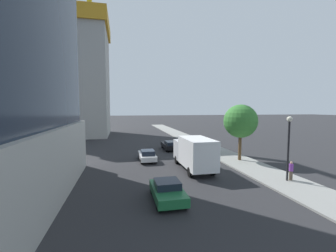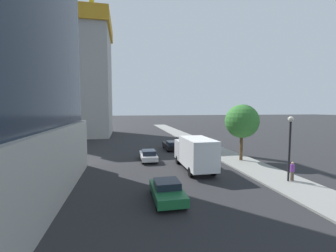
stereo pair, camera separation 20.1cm
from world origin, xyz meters
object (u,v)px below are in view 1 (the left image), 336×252
object	(u,v)px
box_truck	(194,152)
car_white	(147,155)
car_black	(170,145)
street_lamp	(289,138)
street_tree	(241,121)
construction_building	(72,71)
car_green	(167,191)
pedestrian_purple_shirt	(291,171)

from	to	relation	value
box_truck	car_white	bearing A→B (deg)	130.68
car_black	street_lamp	bearing A→B (deg)	-68.46
street_tree	box_truck	xyz separation A→B (m)	(-6.48, -2.46, -2.87)
construction_building	street_lamp	xyz separation A→B (m)	(24.06, -38.07, -10.86)
car_green	box_truck	world-z (taller)	box_truck
construction_building	car_black	size ratio (longest dim) A/B	7.62
construction_building	car_white	size ratio (longest dim) A/B	8.32
car_green	street_tree	bearing A→B (deg)	40.47
street_lamp	construction_building	bearing A→B (deg)	122.30
street_lamp	box_truck	distance (m)	8.46
car_white	box_truck	size ratio (longest dim) A/B	0.62
car_black	box_truck	distance (m)	11.15
box_truck	pedestrian_purple_shirt	bearing A→B (deg)	-37.07
street_lamp	car_white	distance (m)	14.89
box_truck	street_tree	bearing A→B (deg)	20.75
construction_building	pedestrian_purple_shirt	size ratio (longest dim) A/B	22.77
car_black	street_tree	bearing A→B (deg)	-53.11
car_white	car_green	size ratio (longest dim) A/B	1.09
street_tree	car_white	distance (m)	11.63
pedestrian_purple_shirt	car_green	bearing A→B (deg)	-172.31
construction_building	pedestrian_purple_shirt	bearing A→B (deg)	-57.26
street_lamp	box_truck	bearing A→B (deg)	141.13
street_lamp	box_truck	size ratio (longest dim) A/B	0.76
construction_building	pedestrian_purple_shirt	world-z (taller)	construction_building
street_tree	car_black	xyz separation A→B (m)	(-6.48, 8.64, -4.00)
street_tree	car_green	distance (m)	14.56
box_truck	pedestrian_purple_shirt	size ratio (longest dim) A/B	4.43
construction_building	car_black	xyz separation A→B (m)	(17.64, -21.79, -13.87)
street_tree	car_green	bearing A→B (deg)	-139.53
street_tree	pedestrian_purple_shirt	xyz separation A→B (m)	(0.33, -7.60, -3.75)
street_tree	car_white	world-z (taller)	street_tree
construction_building	street_lamp	world-z (taller)	construction_building
car_black	box_truck	xyz separation A→B (m)	(0.00, -11.09, 1.12)
street_tree	pedestrian_purple_shirt	size ratio (longest dim) A/B	4.09
box_truck	pedestrian_purple_shirt	world-z (taller)	box_truck
car_black	car_white	bearing A→B (deg)	-123.66
car_black	car_white	world-z (taller)	car_black
car_white	box_truck	bearing A→B (deg)	-49.32
construction_building	street_lamp	size ratio (longest dim) A/B	6.73
construction_building	box_truck	xyz separation A→B (m)	(17.64, -32.89, -12.75)
car_white	car_green	bearing A→B (deg)	-90.00
car_white	pedestrian_purple_shirt	xyz separation A→B (m)	(10.97, -9.99, 0.27)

